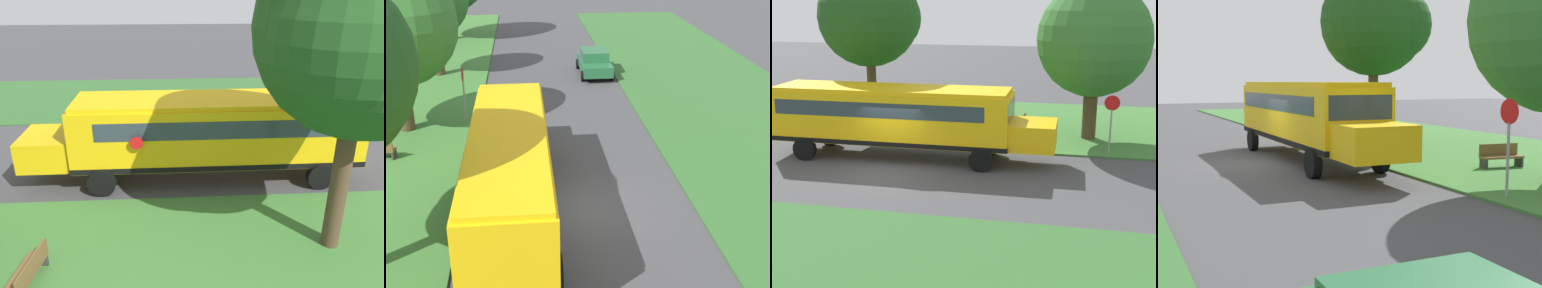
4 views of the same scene
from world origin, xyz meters
TOP-DOWN VIEW (x-y plane):
  - ground_plane at (0.00, 0.00)m, footprint 120.00×120.00m
  - grass_verge at (-10.00, 0.00)m, footprint 12.00×80.00m
  - school_bus at (-2.27, -0.12)m, footprint 2.85×12.42m
  - oak_tree_beside_bus at (-6.96, -2.95)m, footprint 5.15×5.15m
  - oak_tree_roadside_mid at (-7.17, 8.31)m, footprint 5.53×5.53m
  - stop_sign at (-4.60, 9.05)m, footprint 0.08×0.68m
  - park_bench at (-7.92, 4.88)m, footprint 1.65×0.69m

SIDE VIEW (x-z plane):
  - ground_plane at x=0.00m, z-range 0.00..0.00m
  - grass_verge at x=-10.00m, z-range 0.00..0.08m
  - park_bench at x=-7.92m, z-range 0.01..0.93m
  - stop_sign at x=-4.60m, z-range 0.37..3.11m
  - school_bus at x=-2.27m, z-range 0.34..3.50m
  - oak_tree_roadside_mid at x=-7.17m, z-range 1.19..8.93m
  - oak_tree_beside_bus at x=-6.96m, z-range 1.66..10.25m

